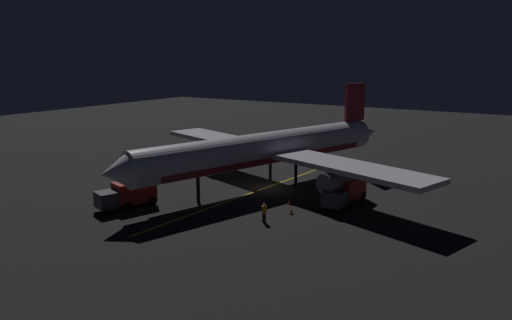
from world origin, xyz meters
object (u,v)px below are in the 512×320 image
at_px(traffic_cone_under_wing, 290,202).
at_px(airliner, 270,150).
at_px(ground_crew_worker, 264,213).
at_px(traffic_cone_near_right, 255,190).
at_px(baggage_truck, 129,195).
at_px(traffic_cone_near_left, 291,212).
at_px(catering_truck, 346,191).

bearing_deg(traffic_cone_under_wing, airliner, -42.89).
relative_size(ground_crew_worker, traffic_cone_under_wing, 3.16).
bearing_deg(airliner, traffic_cone_near_right, 85.86).
distance_m(baggage_truck, traffic_cone_under_wing, 15.71).
xyz_separation_m(airliner, ground_crew_worker, (-5.65, 10.58, -3.35)).
xyz_separation_m(traffic_cone_near_right, traffic_cone_under_wing, (-5.26, 1.93, 0.00)).
distance_m(ground_crew_worker, traffic_cone_near_left, 3.43).
relative_size(ground_crew_worker, traffic_cone_near_left, 3.16).
relative_size(catering_truck, traffic_cone_under_wing, 12.06).
bearing_deg(baggage_truck, airliner, -119.05).
height_order(airliner, traffic_cone_near_left, airliner).
bearing_deg(traffic_cone_under_wing, ground_crew_worker, 95.75).
height_order(ground_crew_worker, traffic_cone_near_right, ground_crew_worker).
relative_size(traffic_cone_near_left, traffic_cone_near_right, 1.00).
height_order(baggage_truck, traffic_cone_near_left, baggage_truck).
height_order(ground_crew_worker, traffic_cone_under_wing, ground_crew_worker).
relative_size(baggage_truck, catering_truck, 0.90).
relative_size(airliner, ground_crew_worker, 22.05).
bearing_deg(baggage_truck, traffic_cone_near_right, -124.06).
relative_size(traffic_cone_near_right, traffic_cone_under_wing, 1.00).
bearing_deg(traffic_cone_under_wing, catering_truck, -146.75).
bearing_deg(airliner, catering_truck, 170.36).
xyz_separation_m(baggage_truck, traffic_cone_under_wing, (-12.74, -9.14, -1.03)).
bearing_deg(catering_truck, airliner, -9.64).
bearing_deg(baggage_truck, ground_crew_worker, -166.27).
height_order(catering_truck, traffic_cone_near_left, catering_truck).
relative_size(baggage_truck, traffic_cone_under_wing, 10.90).
bearing_deg(traffic_cone_near_left, traffic_cone_under_wing, -59.04).
bearing_deg(traffic_cone_near_left, baggage_truck, 24.31).
xyz_separation_m(traffic_cone_near_left, traffic_cone_under_wing, (1.60, -2.66, 0.00)).
bearing_deg(baggage_truck, traffic_cone_near_left, -155.69).
bearing_deg(catering_truck, ground_crew_worker, 65.58).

